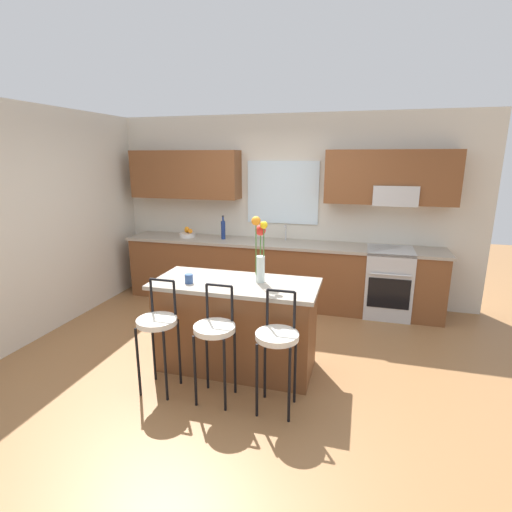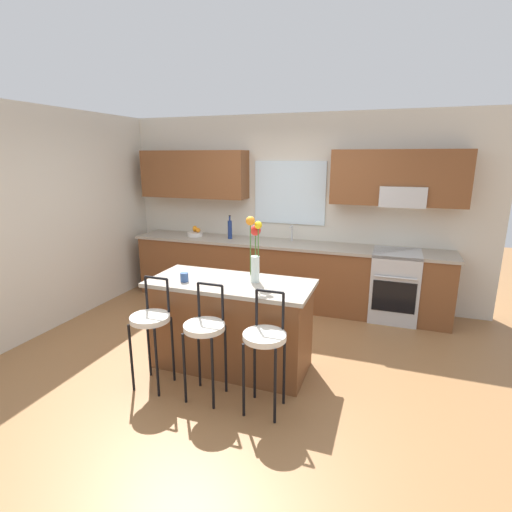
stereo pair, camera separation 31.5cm
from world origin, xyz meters
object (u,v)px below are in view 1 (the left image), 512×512
(kitchen_island, at_px, (236,325))
(mug_ceramic, at_px, (189,279))
(fruit_bowl_oranges, at_px, (187,234))
(bar_stool_far, at_px, (277,341))
(oven_range, at_px, (388,282))
(bar_stool_near, at_px, (158,326))
(flower_vase, at_px, (260,248))
(bottle_olive_oil, at_px, (223,230))
(bar_stool_middle, at_px, (215,333))

(kitchen_island, xyz_separation_m, mug_ceramic, (-0.42, -0.16, 0.50))
(mug_ceramic, relative_size, fruit_bowl_oranges, 0.38)
(bar_stool_far, bearing_deg, kitchen_island, 133.82)
(oven_range, relative_size, bar_stool_near, 0.88)
(flower_vase, relative_size, fruit_bowl_oranges, 2.72)
(bar_stool_far, distance_m, bottle_olive_oil, 2.85)
(bar_stool_far, xyz_separation_m, bottle_olive_oil, (-1.36, 2.46, 0.43))
(bar_stool_near, distance_m, bar_stool_far, 1.10)
(bar_stool_near, distance_m, fruit_bowl_oranges, 2.63)
(bar_stool_middle, xyz_separation_m, bar_stool_far, (0.55, 0.00, 0.00))
(bottle_olive_oil, bearing_deg, kitchen_island, -66.68)
(kitchen_island, bearing_deg, flower_vase, 17.40)
(kitchen_island, distance_m, flower_vase, 0.83)
(bar_stool_near, height_order, bar_stool_middle, same)
(bar_stool_near, height_order, flower_vase, flower_vase)
(mug_ceramic, distance_m, fruit_bowl_oranges, 2.27)
(oven_range, distance_m, mug_ceramic, 2.87)
(oven_range, xyz_separation_m, kitchen_island, (-1.55, -1.86, 0.00))
(kitchen_island, height_order, bar_stool_far, bar_stool_far)
(flower_vase, bearing_deg, bar_stool_near, -140.40)
(oven_range, xyz_separation_m, bar_stool_near, (-2.10, -2.44, 0.18))
(bar_stool_middle, bearing_deg, bar_stool_far, 0.00)
(bar_stool_far, bearing_deg, flower_vase, 116.38)
(kitchen_island, distance_m, mug_ceramic, 0.67)
(fruit_bowl_oranges, bearing_deg, bottle_olive_oil, -0.37)
(mug_ceramic, height_order, fruit_bowl_oranges, fruit_bowl_oranges)
(kitchen_island, distance_m, bar_stool_near, 0.81)
(bar_stool_far, relative_size, flower_vase, 1.60)
(bar_stool_far, height_order, fruit_bowl_oranges, fruit_bowl_oranges)
(oven_range, xyz_separation_m, bar_stool_middle, (-1.55, -2.44, 0.18))
(oven_range, height_order, kitchen_island, same)
(oven_range, relative_size, bottle_olive_oil, 2.62)
(kitchen_island, height_order, bar_stool_near, bar_stool_near)
(bar_stool_near, relative_size, bar_stool_far, 1.00)
(mug_ceramic, distance_m, bottle_olive_oil, 2.08)
(bar_stool_far, relative_size, bottle_olive_oil, 2.97)
(oven_range, bearing_deg, kitchen_island, -129.79)
(kitchen_island, relative_size, bar_stool_near, 1.56)
(bar_stool_near, bearing_deg, flower_vase, 39.60)
(kitchen_island, height_order, bottle_olive_oil, bottle_olive_oil)
(bar_stool_far, distance_m, fruit_bowl_oranges, 3.16)
(bar_stool_middle, relative_size, bar_stool_far, 1.00)
(kitchen_island, bearing_deg, bar_stool_middle, -90.00)
(kitchen_island, relative_size, bar_stool_middle, 1.56)
(oven_range, xyz_separation_m, fruit_bowl_oranges, (-2.95, 0.03, 0.51))
(fruit_bowl_oranges, relative_size, bottle_olive_oil, 0.68)
(oven_range, height_order, fruit_bowl_oranges, fruit_bowl_oranges)
(oven_range, height_order, mug_ceramic, mug_ceramic)
(bar_stool_far, xyz_separation_m, flower_vase, (-0.32, 0.65, 0.62))
(bar_stool_far, height_order, mug_ceramic, bar_stool_far)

